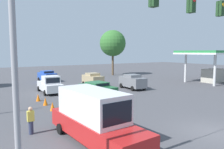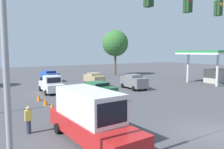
# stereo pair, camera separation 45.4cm
# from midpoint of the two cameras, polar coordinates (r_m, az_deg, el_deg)

# --- Properties ---
(ground_plane) EXTENTS (140.00, 140.00, 0.00)m
(ground_plane) POSITION_cam_midpoint_polar(r_m,az_deg,el_deg) (15.33, 24.16, -13.60)
(ground_plane) COLOR #47474C
(overhead_signal_span) EXTENTS (22.82, 0.38, 8.83)m
(overhead_signal_span) POSITION_cam_midpoint_polar(r_m,az_deg,el_deg) (14.52, 25.34, 8.50)
(overhead_signal_span) COLOR #939399
(overhead_signal_span) RESTS_ON ground_plane
(sedan_green_withflow_mid) EXTENTS (2.40, 4.69, 1.94)m
(sedan_green_withflow_mid) POSITION_cam_midpoint_polar(r_m,az_deg,el_deg) (22.46, -4.46, -4.31)
(sedan_green_withflow_mid) COLOR #236038
(sedan_green_withflow_mid) RESTS_ON ground_plane
(pickup_truck_white_withflow_far) EXTENTS (2.44, 5.38, 2.12)m
(pickup_truck_white_withflow_far) POSITION_cam_midpoint_polar(r_m,az_deg,el_deg) (27.90, -16.32, -2.61)
(pickup_truck_white_withflow_far) COLOR silver
(pickup_truck_white_withflow_far) RESTS_ON ground_plane
(box_truck_red_parked_shoulder) EXTENTS (2.66, 7.40, 2.89)m
(box_truck_red_parked_shoulder) POSITION_cam_midpoint_polar(r_m,az_deg,el_deg) (12.35, -5.78, -10.88)
(box_truck_red_parked_shoulder) COLOR red
(box_truck_red_parked_shoulder) RESTS_ON ground_plane
(sedan_blue_withflow_deep) EXTENTS (2.35, 4.24, 1.83)m
(sedan_blue_withflow_deep) POSITION_cam_midpoint_polar(r_m,az_deg,el_deg) (38.65, -16.92, -0.35)
(sedan_blue_withflow_deep) COLOR #234CB2
(sedan_blue_withflow_deep) RESTS_ON ground_plane
(sedan_tan_oncoming_deep) EXTENTS (2.08, 4.02, 1.96)m
(sedan_tan_oncoming_deep) POSITION_cam_midpoint_polar(r_m,az_deg,el_deg) (31.88, -5.47, -1.28)
(sedan_tan_oncoming_deep) COLOR tan
(sedan_tan_oncoming_deep) RESTS_ON ground_plane
(sedan_grey_oncoming_far) EXTENTS (2.33, 4.51, 1.96)m
(sedan_grey_oncoming_far) POSITION_cam_midpoint_polar(r_m,az_deg,el_deg) (29.70, 4.90, -1.80)
(sedan_grey_oncoming_far) COLOR slate
(sedan_grey_oncoming_far) RESTS_ON ground_plane
(traffic_cone_nearest) EXTENTS (0.42, 0.42, 0.74)m
(traffic_cone_nearest) POSITION_cam_midpoint_polar(r_m,az_deg,el_deg) (13.56, -7.34, -14.04)
(traffic_cone_nearest) COLOR orange
(traffic_cone_nearest) RESTS_ON ground_plane
(traffic_cone_second) EXTENTS (0.42, 0.42, 0.74)m
(traffic_cone_second) POSITION_cam_midpoint_polar(r_m,az_deg,el_deg) (15.29, -10.92, -11.78)
(traffic_cone_second) COLOR orange
(traffic_cone_second) RESTS_ON ground_plane
(traffic_cone_third) EXTENTS (0.42, 0.42, 0.74)m
(traffic_cone_third) POSITION_cam_midpoint_polar(r_m,az_deg,el_deg) (17.42, -13.54, -9.63)
(traffic_cone_third) COLOR orange
(traffic_cone_third) RESTS_ON ground_plane
(traffic_cone_fourth) EXTENTS (0.42, 0.42, 0.74)m
(traffic_cone_fourth) POSITION_cam_midpoint_polar(r_m,az_deg,el_deg) (19.52, -15.93, -8.01)
(traffic_cone_fourth) COLOR orange
(traffic_cone_fourth) RESTS_ON ground_plane
(traffic_cone_fifth) EXTENTS (0.42, 0.42, 0.74)m
(traffic_cone_fifth) POSITION_cam_midpoint_polar(r_m,az_deg,el_deg) (21.62, -17.59, -6.71)
(traffic_cone_fifth) COLOR orange
(traffic_cone_fifth) RESTS_ON ground_plane
(traffic_cone_farthest) EXTENTS (0.42, 0.42, 0.74)m
(traffic_cone_farthest) POSITION_cam_midpoint_polar(r_m,az_deg,el_deg) (23.63, -19.27, -5.70)
(traffic_cone_farthest) COLOR orange
(traffic_cone_farthest) RESTS_ON ground_plane
(gas_station) EXTENTS (11.88, 7.46, 5.22)m
(gas_station) POSITION_cam_midpoint_polar(r_m,az_deg,el_deg) (39.86, 25.02, 3.64)
(gas_station) COLOR #288442
(gas_station) RESTS_ON ground_plane
(pedestrian) EXTENTS (0.40, 0.28, 1.70)m
(pedestrian) POSITION_cam_midpoint_polar(r_m,az_deg,el_deg) (14.45, -21.32, -11.12)
(pedestrian) COLOR #2D334C
(pedestrian) RESTS_ON ground_plane
(tree_horizon_right) EXTENTS (5.56, 5.56, 9.64)m
(tree_horizon_right) POSITION_cam_midpoint_polar(r_m,az_deg,el_deg) (46.97, -0.08, 8.15)
(tree_horizon_right) COLOR brown
(tree_horizon_right) RESTS_ON ground_plane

